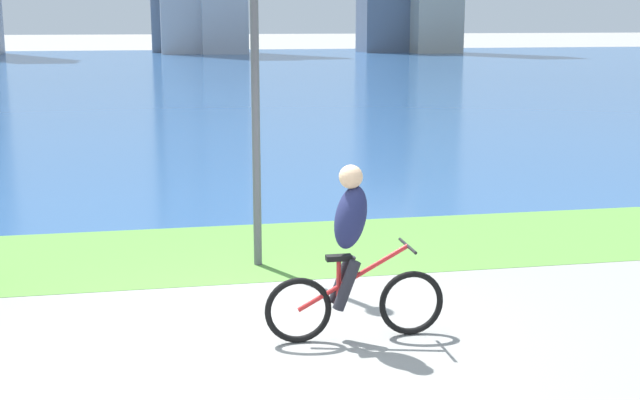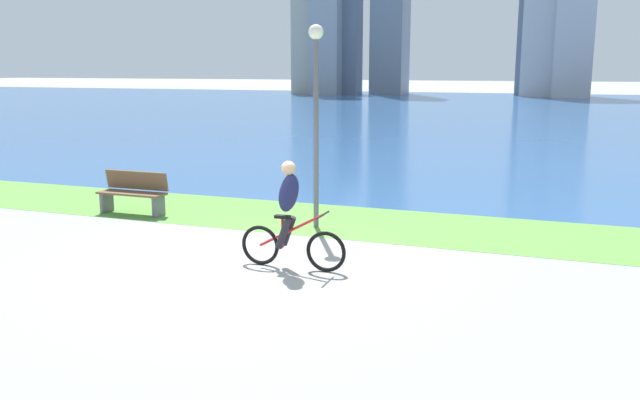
# 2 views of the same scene
# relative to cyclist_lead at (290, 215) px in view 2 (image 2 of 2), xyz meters

# --- Properties ---
(ground_plane) EXTENTS (300.00, 300.00, 0.00)m
(ground_plane) POSITION_rel_cyclist_lead_xyz_m (-0.75, 0.13, -0.83)
(ground_plane) COLOR gray
(grass_strip_bayside) EXTENTS (120.00, 2.82, 0.01)m
(grass_strip_bayside) POSITION_rel_cyclist_lead_xyz_m (-0.75, 3.32, -0.83)
(grass_strip_bayside) COLOR #59933D
(grass_strip_bayside) RESTS_ON ground
(bay_water_surface) EXTENTS (300.00, 69.75, 0.00)m
(bay_water_surface) POSITION_rel_cyclist_lead_xyz_m (-0.75, 39.61, -0.83)
(bay_water_surface) COLOR #2D568C
(bay_water_surface) RESTS_ON ground
(cyclist_lead) EXTENTS (1.73, 0.52, 1.67)m
(cyclist_lead) POSITION_rel_cyclist_lead_xyz_m (0.00, 0.00, 0.00)
(cyclist_lead) COLOR black
(cyclist_lead) RESTS_ON ground
(bench_near_path) EXTENTS (1.50, 0.47, 0.90)m
(bench_near_path) POSITION_rel_cyclist_lead_xyz_m (-4.62, 2.46, -0.38)
(bench_near_path) COLOR brown
(bench_near_path) RESTS_ON ground
(lamppost_tall) EXTENTS (0.28, 0.28, 3.84)m
(lamppost_tall) POSITION_rel_cyclist_lead_xyz_m (-0.56, 2.65, 1.68)
(lamppost_tall) COLOR #595960
(lamppost_tall) RESTS_ON ground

